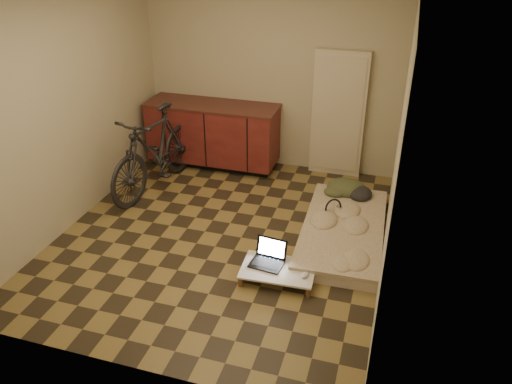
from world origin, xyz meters
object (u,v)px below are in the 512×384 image
(futon, at_px, (343,231))
(laptop, at_px, (268,258))
(lap_desk, at_px, (278,269))
(bicycle, at_px, (155,147))

(futon, bearing_deg, laptop, -128.11)
(lap_desk, bearing_deg, futon, 58.25)
(lap_desk, distance_m, laptop, 0.15)
(lap_desk, bearing_deg, laptop, 145.76)
(futon, relative_size, lap_desk, 2.48)
(laptop, bearing_deg, bicycle, 150.99)
(futon, bearing_deg, bicycle, 167.82)
(laptop, bearing_deg, futon, 59.65)
(bicycle, relative_size, lap_desk, 2.46)
(futon, distance_m, lap_desk, 1.06)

